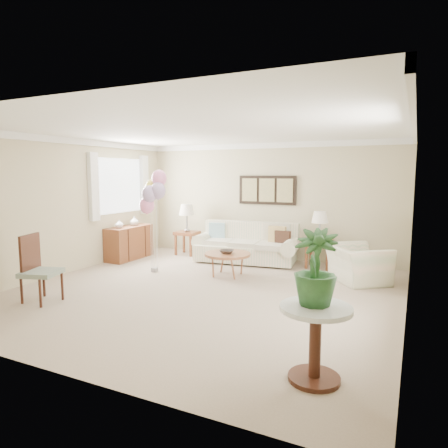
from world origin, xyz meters
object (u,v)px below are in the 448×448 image
Objects in this scene: coffee_table at (228,255)px; balloon_cluster at (153,192)px; accent_chair at (37,267)px; armchair at (357,264)px; sofa at (247,247)px.

balloon_cluster is at bearing -165.85° from coffee_table.
coffee_table is at bearing 53.39° from accent_chair.
balloon_cluster is (-3.66, -0.99, 1.25)m from armchair.
balloon_cluster is at bearing 68.40° from armchair.
accent_chair is at bearing -126.61° from coffee_table.
balloon_cluster reaches higher than coffee_table.
sofa is at bearing 96.07° from coffee_table.
armchair is 0.99× the size of accent_chair.
accent_chair is (-1.93, -2.60, 0.12)m from coffee_table.
sofa is at bearing 38.15° from armchair.
armchair reaches higher than coffee_table.
coffee_table is 1.87m from balloon_cluster.
sofa is 2.43× the size of armchair.
armchair is (2.25, 0.63, -0.08)m from coffee_table.
balloon_cluster reaches higher than armchair.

